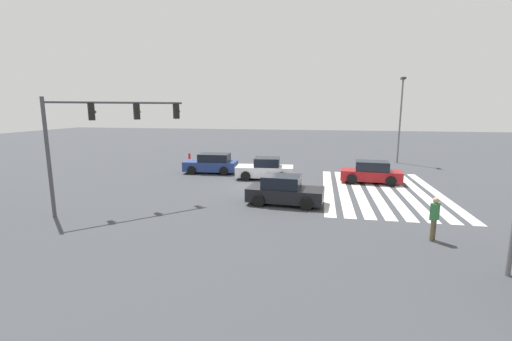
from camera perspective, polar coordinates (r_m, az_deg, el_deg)
The scene contains 10 objects.
ground_plane at distance 23.62m, azimuth 0.00°, elevation -2.52°, with size 122.63×122.63×0.00m, color #3D3F44.
crosswalk_markings at distance 23.56m, azimuth 20.04°, elevation -3.18°, with size 12.46×7.25×0.01m.
traffic_signal_mast at distance 19.33m, azimuth -24.29°, elevation 6.73°, with size 4.98×4.98×5.80m.
car_0 at distance 28.34m, azimuth -7.40°, elevation 1.15°, with size 2.27×4.35×1.60m.
car_1 at distance 19.10m, azimuth 4.74°, elevation -3.40°, with size 2.36×4.30×1.59m.
car_2 at distance 25.73m, azimuth 1.55°, elevation 0.22°, with size 2.36×4.38×1.61m.
car_3 at distance 25.71m, azimuth 18.63°, elevation -0.33°, with size 2.22×4.27×1.56m.
pedestrian at distance 15.50m, azimuth 27.59°, elevation -6.79°, with size 0.41×0.41×1.80m.
street_light_pole_b at distance 35.71m, azimuth 22.98°, elevation 8.90°, with size 0.80×0.36×8.10m.
fire_hydrant at distance 34.79m, azimuth -11.03°, elevation 2.19°, with size 0.22×0.22×0.86m.
Camera 1 is at (-22.62, -4.25, 5.28)m, focal length 24.00 mm.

